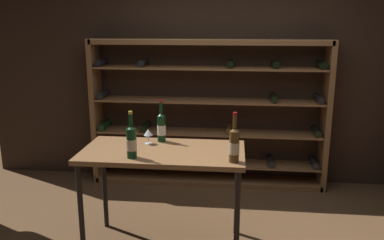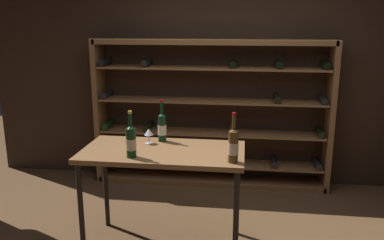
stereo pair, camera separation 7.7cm
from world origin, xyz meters
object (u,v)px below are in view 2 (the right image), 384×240
Objects in this scene: wine_rack at (211,115)px; wine_bottle_green_slim at (131,141)px; wine_bottle_amber_reserve at (162,127)px; wine_bottle_gold_foil at (233,145)px; tasting_table at (163,160)px; wine_glass_stemmed_center at (149,133)px.

wine_rack is 1.77m from wine_bottle_green_slim.
wine_bottle_amber_reserve is (-0.33, -1.24, 0.17)m from wine_rack.
wine_bottle_amber_reserve is (-0.64, 0.47, -0.00)m from wine_bottle_gold_foil.
wine_bottle_gold_foil reaches higher than tasting_table.
wine_bottle_green_slim is at bearing -108.50° from wine_bottle_amber_reserve.
wine_rack is 1.74m from wine_bottle_gold_foil.
wine_rack is 20.90× the size of wine_glass_stemmed_center.
wine_bottle_green_slim is at bearing -134.12° from tasting_table.
tasting_table is at bearing -76.95° from wine_bottle_amber_reserve.
tasting_table is 0.37m from wine_bottle_green_slim.
wine_bottle_amber_reserve is at bearing 71.50° from wine_bottle_green_slim.
wine_bottle_gold_foil is at bearing -20.90° from tasting_table.
wine_bottle_green_slim is 2.80× the size of wine_glass_stemmed_center.
tasting_table is 0.67m from wine_bottle_gold_foil.
wine_bottle_green_slim reaches higher than tasting_table.
wine_bottle_green_slim is 0.48m from wine_bottle_amber_reserve.
tasting_table is (-0.27, -1.48, -0.05)m from wine_rack.
tasting_table is at bearing -100.48° from wine_rack.
wine_bottle_amber_reserve reaches higher than wine_glass_stemmed_center.
tasting_table is at bearing 45.88° from wine_bottle_green_slim.
wine_bottle_gold_foil is 0.80m from wine_bottle_green_slim.
wine_bottle_amber_reserve reaches higher than wine_bottle_green_slim.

